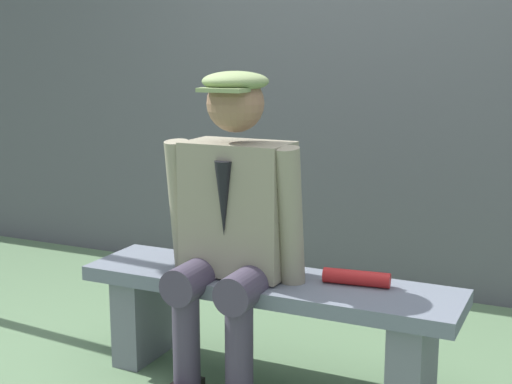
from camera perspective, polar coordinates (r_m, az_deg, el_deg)
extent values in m
plane|color=#587853|center=(3.13, 0.91, -14.63)|extent=(30.00, 30.00, 0.00)
cube|color=slate|center=(2.97, 0.94, -7.31)|extent=(1.57, 0.40, 0.06)
cube|color=slate|center=(2.87, 12.25, -13.03)|extent=(0.13, 0.34, 0.39)
cube|color=slate|center=(3.32, -8.75, -9.52)|extent=(0.13, 0.34, 0.39)
cube|color=gray|center=(2.94, -1.41, -1.25)|extent=(0.43, 0.25, 0.54)
cylinder|color=#1E2338|center=(2.90, -1.43, 3.39)|extent=(0.23, 0.23, 0.06)
cone|color=black|center=(2.81, -2.58, -0.54)|extent=(0.07, 0.07, 0.30)
sphere|color=#8C664C|center=(2.86, -1.63, 7.00)|extent=(0.23, 0.23, 0.23)
ellipsoid|color=#7D925B|center=(2.85, -1.64, 8.72)|extent=(0.26, 0.26, 0.08)
cube|color=#7D925B|center=(2.76, -2.60, 8.04)|extent=(0.18, 0.10, 0.02)
cylinder|color=#40384A|center=(2.86, -0.31, -7.21)|extent=(0.15, 0.38, 0.15)
cylinder|color=#40384A|center=(2.84, -1.34, -12.28)|extent=(0.11, 0.11, 0.46)
cylinder|color=gray|center=(2.81, 2.69, -2.07)|extent=(0.11, 0.17, 0.57)
cylinder|color=#40384A|center=(2.96, -4.45, -6.58)|extent=(0.15, 0.38, 0.15)
cylinder|color=#40384A|center=(2.95, -5.52, -11.46)|extent=(0.11, 0.11, 0.46)
cylinder|color=gray|center=(3.02, -5.88, -1.16)|extent=(0.10, 0.17, 0.57)
cylinder|color=#B21E1E|center=(2.88, 7.93, -6.71)|extent=(0.27, 0.09, 0.06)
cube|color=#4F5156|center=(4.20, 9.13, 5.82)|extent=(12.00, 0.24, 1.96)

